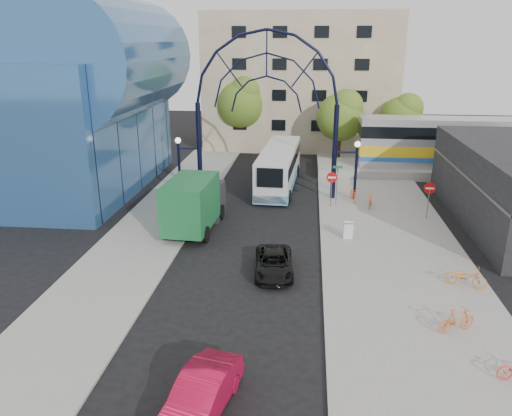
# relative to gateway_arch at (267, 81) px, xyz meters

# --- Properties ---
(ground) EXTENTS (120.00, 120.00, 0.00)m
(ground) POSITION_rel_gateway_arch_xyz_m (0.00, -14.00, -8.56)
(ground) COLOR black
(ground) RESTS_ON ground
(sidewalk_east) EXTENTS (8.00, 56.00, 0.12)m
(sidewalk_east) POSITION_rel_gateway_arch_xyz_m (8.00, -10.00, -8.50)
(sidewalk_east) COLOR gray
(sidewalk_east) RESTS_ON ground
(plaza_west) EXTENTS (5.00, 50.00, 0.12)m
(plaza_west) POSITION_rel_gateway_arch_xyz_m (-6.50, -8.00, -8.50)
(plaza_west) COLOR gray
(plaza_west) RESTS_ON ground
(gateway_arch) EXTENTS (13.64, 0.44, 12.10)m
(gateway_arch) POSITION_rel_gateway_arch_xyz_m (0.00, 0.00, 0.00)
(gateway_arch) COLOR black
(gateway_arch) RESTS_ON ground
(stop_sign) EXTENTS (0.80, 0.07, 2.50)m
(stop_sign) POSITION_rel_gateway_arch_xyz_m (4.80, -2.00, -6.56)
(stop_sign) COLOR slate
(stop_sign) RESTS_ON sidewalk_east
(do_not_enter_sign) EXTENTS (0.76, 0.07, 2.48)m
(do_not_enter_sign) POSITION_rel_gateway_arch_xyz_m (11.00, -4.00, -6.58)
(do_not_enter_sign) COLOR slate
(do_not_enter_sign) RESTS_ON sidewalk_east
(street_name_sign) EXTENTS (0.70, 0.70, 2.80)m
(street_name_sign) POSITION_rel_gateway_arch_xyz_m (5.20, -1.40, -6.43)
(street_name_sign) COLOR slate
(street_name_sign) RESTS_ON sidewalk_east
(sandwich_board) EXTENTS (0.55, 0.61, 0.99)m
(sandwich_board) POSITION_rel_gateway_arch_xyz_m (5.60, -8.02, -7.81)
(sandwich_board) COLOR white
(sandwich_board) RESTS_ON sidewalk_east
(transit_hall) EXTENTS (16.50, 18.00, 14.50)m
(transit_hall) POSITION_rel_gateway_arch_xyz_m (-15.30, 1.00, -1.86)
(transit_hall) COLOR #2F5A90
(transit_hall) RESTS_ON ground
(commercial_block_east) EXTENTS (6.00, 16.00, 5.00)m
(commercial_block_east) POSITION_rel_gateway_arch_xyz_m (16.00, -4.00, -6.06)
(commercial_block_east) COLOR black
(commercial_block_east) RESTS_ON ground
(apartment_block) EXTENTS (20.00, 12.10, 14.00)m
(apartment_block) POSITION_rel_gateway_arch_xyz_m (2.00, 20.97, -1.55)
(apartment_block) COLOR tan
(apartment_block) RESTS_ON ground
(train_platform) EXTENTS (32.00, 5.00, 0.80)m
(train_platform) POSITION_rel_gateway_arch_xyz_m (20.00, 8.00, -8.16)
(train_platform) COLOR gray
(train_platform) RESTS_ON ground
(train_car) EXTENTS (25.10, 3.05, 4.20)m
(train_car) POSITION_rel_gateway_arch_xyz_m (20.00, 8.00, -5.66)
(train_car) COLOR #B7B7BC
(train_car) RESTS_ON train_platform
(tree_north_a) EXTENTS (4.48, 4.48, 7.00)m
(tree_north_a) POSITION_rel_gateway_arch_xyz_m (6.12, 11.93, -3.95)
(tree_north_a) COLOR #382314
(tree_north_a) RESTS_ON ground
(tree_north_b) EXTENTS (5.12, 5.12, 8.00)m
(tree_north_b) POSITION_rel_gateway_arch_xyz_m (-3.88, 15.93, -3.29)
(tree_north_b) COLOR #382314
(tree_north_b) RESTS_ON ground
(tree_north_c) EXTENTS (4.16, 4.16, 6.50)m
(tree_north_c) POSITION_rel_gateway_arch_xyz_m (12.12, 13.93, -4.28)
(tree_north_c) COLOR #382314
(tree_north_c) RESTS_ON ground
(city_bus) EXTENTS (3.12, 11.42, 3.10)m
(city_bus) POSITION_rel_gateway_arch_xyz_m (0.80, 3.07, -6.93)
(city_bus) COLOR silver
(city_bus) RESTS_ON ground
(green_truck) EXTENTS (2.92, 6.90, 3.42)m
(green_truck) POSITION_rel_gateway_arch_xyz_m (-3.82, -7.01, -6.85)
(green_truck) COLOR black
(green_truck) RESTS_ON ground
(black_suv) EXTENTS (2.23, 4.26, 1.14)m
(black_suv) POSITION_rel_gateway_arch_xyz_m (1.54, -12.87, -7.98)
(black_suv) COLOR black
(black_suv) RESTS_ON ground
(red_sedan) EXTENTS (2.32, 4.39, 1.38)m
(red_sedan) POSITION_rel_gateway_arch_xyz_m (-0.04, -23.15, -7.87)
(red_sedan) COLOR #AD0A30
(red_sedan) RESTS_ON ground
(bike_near_a) EXTENTS (0.88, 1.92, 0.97)m
(bike_near_a) POSITION_rel_gateway_arch_xyz_m (6.49, -0.56, -7.95)
(bike_near_a) COLOR orange
(bike_near_a) RESTS_ON sidewalk_east
(bike_near_b) EXTENTS (0.77, 1.71, 1.00)m
(bike_near_b) POSITION_rel_gateway_arch_xyz_m (7.54, -2.04, -7.94)
(bike_near_b) COLOR #D85E2B
(bike_near_b) RESTS_ON sidewalk_east
(bike_far_a) EXTENTS (2.02, 1.28, 1.00)m
(bike_far_a) POSITION_rel_gateway_arch_xyz_m (10.79, -13.52, -7.94)
(bike_far_a) COLOR orange
(bike_far_a) RESTS_ON sidewalk_east
(bike_far_b) EXTENTS (1.75, 1.11, 1.02)m
(bike_far_b) POSITION_rel_gateway_arch_xyz_m (9.30, -17.57, -7.93)
(bike_far_b) COLOR #D2612A
(bike_far_b) RESTS_ON sidewalk_east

